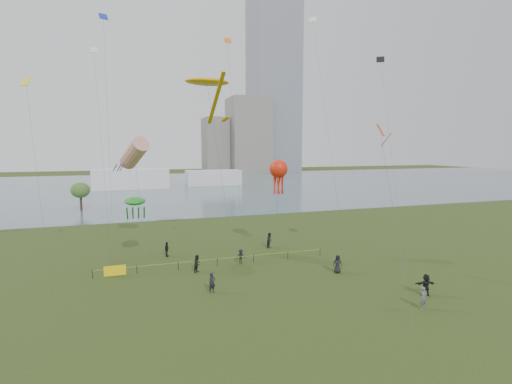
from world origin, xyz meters
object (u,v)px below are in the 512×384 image
object	(u,v)px
fence	(157,267)
kite_octopus	(279,170)
kite_stingray	(207,82)
kite_flyer	(423,298)

from	to	relation	value
fence	kite_octopus	bearing A→B (deg)	10.66
fence	kite_stingray	bearing A→B (deg)	26.96
fence	kite_flyer	distance (m)	24.19
kite_flyer	kite_stingray	distance (m)	28.85
kite_flyer	fence	bearing A→B (deg)	116.35
fence	kite_flyer	size ratio (longest dim) A/B	13.68
kite_flyer	kite_octopus	bearing A→B (deg)	80.45
kite_stingray	kite_flyer	bearing A→B (deg)	-74.84
kite_octopus	kite_flyer	bearing A→B (deg)	-65.14
kite_flyer	kite_octopus	world-z (taller)	kite_octopus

